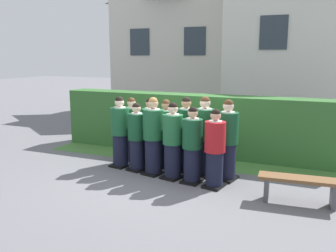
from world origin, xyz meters
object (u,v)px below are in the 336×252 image
Objects in this scene: student_in_red_blazer at (215,151)px; student_rear_row_0 at (132,131)px; student_front_row_0 at (120,133)px; student_rear_row_4 at (204,138)px; student_front_row_1 at (137,138)px; student_rear_row_3 at (186,136)px; student_rear_row_5 at (227,142)px; student_front_row_3 at (173,143)px; student_rear_row_1 at (150,133)px; student_front_row_4 at (192,147)px; student_rear_row_2 at (166,136)px; wooden_bench at (300,185)px; student_front_row_2 at (153,138)px.

student_rear_row_0 is at bearing 158.57° from student_in_red_blazer.
student_rear_row_4 reaches higher than student_front_row_0.
student_front_row_1 is 1.10m from student_rear_row_3.
student_rear_row_5 reaches higher than student_rear_row_3.
student_rear_row_4 is at bearing -10.17° from student_rear_row_3.
student_front_row_0 reaches higher than student_front_row_1.
student_rear_row_4 is (0.54, 0.46, 0.05)m from student_front_row_3.
student_rear_row_1 is at bearing 171.85° from student_rear_row_3.
student_front_row_4 is 0.98× the size of student_rear_row_2.
wooden_bench is at bearing -18.75° from student_rear_row_2.
student_front_row_4 is at bearing -11.09° from student_front_row_2.
student_front_row_0 is at bearing -178.65° from student_rear_row_5.
student_rear_row_4 is at bearing 4.55° from student_front_row_0.
student_front_row_4 is 0.91× the size of student_rear_row_4.
wooden_bench is (2.98, -1.01, -0.41)m from student_rear_row_2.
student_rear_row_3 reaches higher than student_front_row_1.
student_front_row_1 is at bearing -162.36° from student_rear_row_3.
student_front_row_4 is 0.50m from student_in_red_blazer.
student_in_red_blazer is (0.49, -0.08, -0.00)m from student_front_row_4.
student_rear_row_1 is at bearing 173.50° from student_rear_row_2.
student_rear_row_1 is 1.01× the size of student_rear_row_2.
student_rear_row_0 is at bearing 82.35° from student_front_row_0.
student_rear_row_2 is at bearing 17.79° from student_front_row_0.
student_rear_row_5 is at bearing -10.13° from student_rear_row_2.
student_front_row_4 is 2.15m from wooden_bench.
student_front_row_0 is 2.51m from student_rear_row_5.
student_front_row_2 is 0.73m from student_rear_row_3.
student_rear_row_3 reaches higher than wooden_bench.
student_rear_row_2 is at bearing 150.09° from student_in_red_blazer.
student_front_row_2 is at bearing -12.55° from student_front_row_1.
wooden_bench is at bearing -9.10° from student_front_row_2.
student_in_red_blazer reaches higher than student_front_row_1.
student_rear_row_2 is (0.53, 0.42, 0.03)m from student_front_row_1.
student_front_row_3 is 0.97m from student_in_red_blazer.
student_front_row_3 is 0.47m from student_front_row_4.
student_rear_row_1 reaches higher than student_rear_row_2.
wooden_bench is at bearing -9.74° from student_front_row_0.
student_front_row_4 is 1.52m from student_rear_row_1.
student_rear_row_3 is at bearing -8.15° from student_rear_row_1.
student_front_row_0 is 0.96× the size of student_rear_row_4.
student_rear_row_0 is (0.06, 0.45, -0.03)m from student_front_row_0.
student_front_row_2 reaches higher than student_front_row_3.
student_front_row_2 is at bearing -97.47° from student_rear_row_2.
student_front_row_0 reaches higher than student_front_row_4.
student_rear_row_0 is at bearing 170.97° from student_rear_row_5.
student_front_row_2 is 1.06× the size of student_rear_row_1.
student_rear_row_0 is at bearing 151.60° from student_front_row_3.
student_front_row_1 is 0.68m from student_rear_row_2.
student_rear_row_0 is 0.92× the size of student_rear_row_4.
student_rear_row_3 is (0.94, -0.13, 0.04)m from student_rear_row_1.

